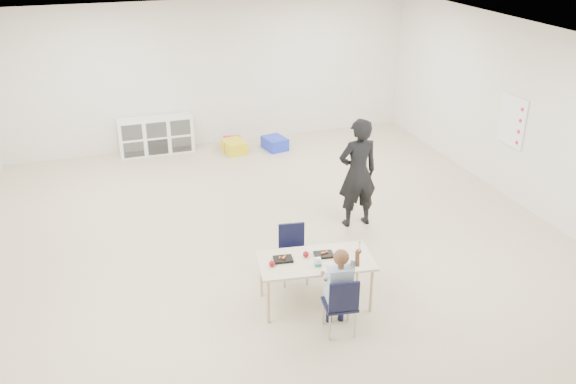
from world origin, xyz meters
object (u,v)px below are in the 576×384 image
object	(u,v)px
chair_near	(340,303)
adult	(358,173)
child	(340,287)
table	(315,282)
cubby_shelf	(156,135)

from	to	relation	value
chair_near	adult	distance (m)	2.63
child	adult	distance (m)	2.60
child	table	bearing A→B (deg)	105.22
cubby_shelf	child	bearing A→B (deg)	-78.98
table	cubby_shelf	bearing A→B (deg)	109.24
chair_near	cubby_shelf	xyz separation A→B (m)	(-1.21, 6.20, -0.01)
child	adult	xyz separation A→B (m)	(1.22, 2.29, 0.25)
table	cubby_shelf	world-z (taller)	cubby_shelf
table	adult	distance (m)	2.21
table	child	distance (m)	0.63
table	chair_near	xyz separation A→B (m)	(0.07, -0.57, 0.06)
child	cubby_shelf	bearing A→B (deg)	108.88
adult	chair_near	bearing A→B (deg)	61.11
table	chair_near	distance (m)	0.57
chair_near	adult	world-z (taller)	adult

